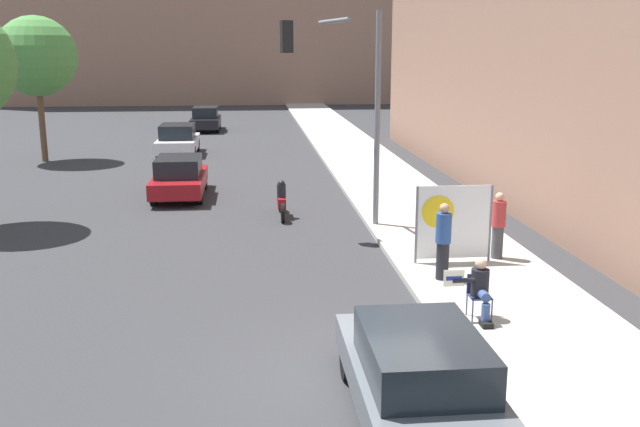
{
  "coord_description": "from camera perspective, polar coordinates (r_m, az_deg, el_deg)",
  "views": [
    {
      "loc": [
        -1.79,
        -10.1,
        5.13
      ],
      "look_at": [
        -0.22,
        5.64,
        1.46
      ],
      "focal_mm": 40.0,
      "sensor_mm": 36.0,
      "label": 1
    }
  ],
  "objects": [
    {
      "name": "motorcycle_on_road",
      "position": [
        22.18,
        -3.1,
        1.02
      ],
      "size": [
        0.28,
        2.08,
        1.17
      ],
      "color": "maroon",
      "rests_on": "ground_plane"
    },
    {
      "name": "jogger_on_sidewalk",
      "position": [
        15.87,
        9.83,
        -2.17
      ],
      "size": [
        0.34,
        0.34,
        1.72
      ],
      "rotation": [
        0.0,
        0.0,
        3.11
      ],
      "color": "black",
      "rests_on": "sidewalk_curb"
    },
    {
      "name": "protest_banner",
      "position": [
        17.16,
        10.59,
        -0.68
      ],
      "size": [
        1.86,
        0.06,
        1.86
      ],
      "color": "slate",
      "rests_on": "sidewalk_curb"
    },
    {
      "name": "traffic_light_pole",
      "position": [
        19.99,
        2.06,
        10.29
      ],
      "size": [
        2.83,
        2.59,
        6.02
      ],
      "color": "slate",
      "rests_on": "sidewalk_curb"
    },
    {
      "name": "street_tree_midblock",
      "position": [
        35.41,
        -21.75,
        11.59
      ],
      "size": [
        3.61,
        3.61,
        6.61
      ],
      "color": "brown",
      "rests_on": "ground_plane"
    },
    {
      "name": "car_on_road_nearest",
      "position": [
        25.65,
        -11.19,
        2.89
      ],
      "size": [
        1.74,
        4.28,
        1.44
      ],
      "color": "maroon",
      "rests_on": "ground_plane"
    },
    {
      "name": "ground_plane",
      "position": [
        11.47,
        4.01,
        -13.56
      ],
      "size": [
        160.0,
        160.0,
        0.0
      ],
      "primitive_type": "plane",
      "color": "#303033"
    },
    {
      "name": "car_on_road_midblock",
      "position": [
        35.92,
        -11.3,
        5.8
      ],
      "size": [
        1.85,
        4.34,
        1.54
      ],
      "color": "silver",
      "rests_on": "ground_plane"
    },
    {
      "name": "parked_car_curbside",
      "position": [
        10.25,
        7.93,
        -12.72
      ],
      "size": [
        1.8,
        4.4,
        1.37
      ],
      "color": "#565B60",
      "rests_on": "ground_plane"
    },
    {
      "name": "sidewalk_curb",
      "position": [
        26.12,
        5.88,
        1.8
      ],
      "size": [
        3.61,
        90.0,
        0.14
      ],
      "primitive_type": "cube",
      "color": "#A8A399",
      "rests_on": "ground_plane"
    },
    {
      "name": "pedestrian_behind",
      "position": [
        17.77,
        14.07,
        -0.9
      ],
      "size": [
        0.34,
        0.34,
        1.63
      ],
      "rotation": [
        0.0,
        0.0,
        1.05
      ],
      "color": "#424247",
      "rests_on": "sidewalk_curb"
    },
    {
      "name": "seated_protester",
      "position": [
        13.74,
        12.69,
        -5.81
      ],
      "size": [
        0.93,
        0.77,
        1.18
      ],
      "rotation": [
        0.0,
        0.0,
        -0.12
      ],
      "color": "#474C56",
      "rests_on": "sidewalk_curb"
    },
    {
      "name": "car_on_road_distant",
      "position": [
        46.49,
        -9.13,
        7.48
      ],
      "size": [
        1.77,
        4.3,
        1.54
      ],
      "color": "black",
      "rests_on": "ground_plane"
    }
  ]
}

